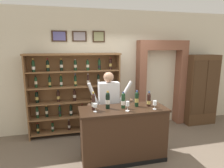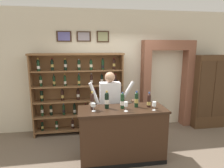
% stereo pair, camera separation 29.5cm
% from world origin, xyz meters
% --- Properties ---
extents(ground_plane, '(14.00, 14.00, 0.02)m').
position_xyz_m(ground_plane, '(0.00, 0.00, -0.01)').
color(ground_plane, '#6B5B4C').
extents(back_wall, '(12.00, 0.19, 3.06)m').
position_xyz_m(back_wall, '(-0.00, 1.64, 1.53)').
color(back_wall, beige).
rests_on(back_wall, ground).
extents(wine_shelf, '(2.22, 0.36, 2.00)m').
position_xyz_m(wine_shelf, '(-0.85, 1.35, 1.07)').
color(wine_shelf, brown).
rests_on(wine_shelf, ground).
extents(archway_doorway, '(1.37, 0.45, 2.31)m').
position_xyz_m(archway_doorway, '(1.47, 1.50, 1.28)').
color(archway_doorway, brown).
rests_on(archway_doorway, ground).
extents(side_cabinet, '(0.86, 0.42, 1.94)m').
position_xyz_m(side_cabinet, '(2.59, 1.22, 0.97)').
color(side_cabinet, '#4C331E').
rests_on(side_cabinet, ground).
extents(tasting_counter, '(1.63, 0.64, 1.03)m').
position_xyz_m(tasting_counter, '(-0.03, -0.00, 0.51)').
color(tasting_counter, '#382316').
rests_on(tasting_counter, ground).
extents(shopkeeper, '(1.00, 0.22, 1.63)m').
position_xyz_m(shopkeeper, '(-0.18, 0.59, 1.01)').
color(shopkeeper, '#2D3347').
rests_on(shopkeeper, ground).
extents(tasting_bottle_super_tuscan, '(0.07, 0.07, 0.33)m').
position_xyz_m(tasting_bottle_super_tuscan, '(-0.58, 0.04, 1.18)').
color(tasting_bottle_super_tuscan, black).
rests_on(tasting_bottle_super_tuscan, tasting_counter).
extents(tasting_bottle_riserva, '(0.08, 0.08, 0.33)m').
position_xyz_m(tasting_bottle_riserva, '(-0.31, 0.06, 1.18)').
color(tasting_bottle_riserva, black).
rests_on(tasting_bottle_riserva, tasting_counter).
extents(tasting_bottle_grappa, '(0.07, 0.07, 0.31)m').
position_xyz_m(tasting_bottle_grappa, '(-0.03, 0.01, 1.17)').
color(tasting_bottle_grappa, '#19381E').
rests_on(tasting_bottle_grappa, tasting_counter).
extents(tasting_bottle_vin_santo, '(0.07, 0.07, 0.31)m').
position_xyz_m(tasting_bottle_vin_santo, '(0.25, 0.05, 1.18)').
color(tasting_bottle_vin_santo, black).
rests_on(tasting_bottle_vin_santo, tasting_counter).
extents(tasting_bottle_bianco, '(0.07, 0.07, 0.29)m').
position_xyz_m(tasting_bottle_bianco, '(0.49, 0.01, 1.15)').
color(tasting_bottle_bianco, black).
rests_on(tasting_bottle_bianco, tasting_counter).
extents(wine_glass_center, '(0.07, 0.07, 0.18)m').
position_xyz_m(wine_glass_center, '(-0.00, -0.16, 1.15)').
color(wine_glass_center, silver).
rests_on(wine_glass_center, tasting_counter).
extents(wine_glass_left, '(0.08, 0.08, 0.15)m').
position_xyz_m(wine_glass_left, '(-0.57, -0.07, 1.13)').
color(wine_glass_left, silver).
rests_on(wine_glass_left, tasting_counter).
extents(wine_glass_right, '(0.07, 0.07, 0.16)m').
position_xyz_m(wine_glass_right, '(0.51, -0.19, 1.13)').
color(wine_glass_right, silver).
rests_on(wine_glass_right, tasting_counter).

